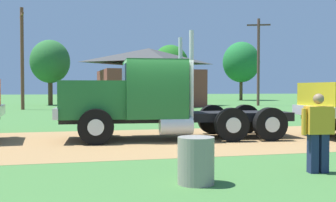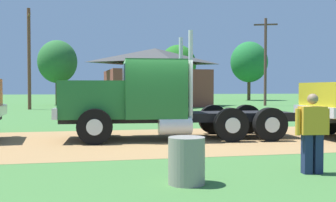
{
  "view_description": "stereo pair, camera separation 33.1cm",
  "coord_description": "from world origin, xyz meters",
  "px_view_note": "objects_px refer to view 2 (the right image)",
  "views": [
    {
      "loc": [
        -2.5,
        -12.32,
        1.64
      ],
      "look_at": [
        0.48,
        0.66,
        1.22
      ],
      "focal_mm": 42.75,
      "sensor_mm": 36.0,
      "label": 1
    },
    {
      "loc": [
        -2.18,
        -12.39,
        1.64
      ],
      "look_at": [
        0.48,
        0.66,
        1.22
      ],
      "focal_mm": 42.75,
      "sensor_mm": 36.0,
      "label": 2
    }
  ],
  "objects_px": {
    "steel_barrel": "(187,161)",
    "utility_pole_near": "(29,56)",
    "truck_foreground_white": "(147,101)",
    "visitor_far_side": "(166,105)",
    "utility_pole_far": "(265,59)",
    "shed_building": "(155,78)",
    "visitor_standing_near": "(312,130)"
  },
  "relations": [
    {
      "from": "visitor_far_side",
      "to": "utility_pole_near",
      "type": "relative_size",
      "value": 0.21
    },
    {
      "from": "visitor_far_side",
      "to": "utility_pole_far",
      "type": "bearing_deg",
      "value": 52.81
    },
    {
      "from": "truck_foreground_white",
      "to": "steel_barrel",
      "type": "xyz_separation_m",
      "value": [
        -0.24,
        -6.18,
        -0.83
      ]
    },
    {
      "from": "truck_foreground_white",
      "to": "visitor_standing_near",
      "type": "distance_m",
      "value": 6.31
    },
    {
      "from": "visitor_far_side",
      "to": "utility_pole_near",
      "type": "bearing_deg",
      "value": 118.94
    },
    {
      "from": "visitor_far_side",
      "to": "steel_barrel",
      "type": "xyz_separation_m",
      "value": [
        -1.93,
        -11.55,
        -0.47
      ]
    },
    {
      "from": "steel_barrel",
      "to": "utility_pole_far",
      "type": "relative_size",
      "value": 0.1
    },
    {
      "from": "steel_barrel",
      "to": "shed_building",
      "type": "distance_m",
      "value": 30.62
    },
    {
      "from": "visitor_far_side",
      "to": "utility_pole_far",
      "type": "height_order",
      "value": "utility_pole_far"
    },
    {
      "from": "shed_building",
      "to": "visitor_standing_near",
      "type": "bearing_deg",
      "value": -93.9
    },
    {
      "from": "visitor_far_side",
      "to": "steel_barrel",
      "type": "relative_size",
      "value": 2.03
    },
    {
      "from": "visitor_standing_near",
      "to": "utility_pole_far",
      "type": "bearing_deg",
      "value": 66.44
    },
    {
      "from": "utility_pole_far",
      "to": "utility_pole_near",
      "type": "bearing_deg",
      "value": -172.55
    },
    {
      "from": "steel_barrel",
      "to": "utility_pole_far",
      "type": "height_order",
      "value": "utility_pole_far"
    },
    {
      "from": "visitor_far_side",
      "to": "shed_building",
      "type": "height_order",
      "value": "shed_building"
    },
    {
      "from": "utility_pole_near",
      "to": "visitor_far_side",
      "type": "bearing_deg",
      "value": -61.06
    },
    {
      "from": "truck_foreground_white",
      "to": "visitor_standing_near",
      "type": "xyz_separation_m",
      "value": [
        2.34,
        -5.85,
        -0.4
      ]
    },
    {
      "from": "utility_pole_near",
      "to": "utility_pole_far",
      "type": "relative_size",
      "value": 0.95
    },
    {
      "from": "steel_barrel",
      "to": "utility_pole_near",
      "type": "distance_m",
      "value": 26.91
    },
    {
      "from": "truck_foreground_white",
      "to": "shed_building",
      "type": "height_order",
      "value": "shed_building"
    },
    {
      "from": "steel_barrel",
      "to": "shed_building",
      "type": "xyz_separation_m",
      "value": [
        4.61,
        30.19,
        2.21
      ]
    },
    {
      "from": "utility_pole_near",
      "to": "utility_pole_far",
      "type": "distance_m",
      "value": 21.16
    },
    {
      "from": "truck_foreground_white",
      "to": "utility_pole_far",
      "type": "relative_size",
      "value": 0.93
    },
    {
      "from": "shed_building",
      "to": "utility_pole_far",
      "type": "bearing_deg",
      "value": -8.21
    },
    {
      "from": "truck_foreground_white",
      "to": "utility_pole_near",
      "type": "distance_m",
      "value": 20.94
    },
    {
      "from": "truck_foreground_white",
      "to": "steel_barrel",
      "type": "relative_size",
      "value": 9.51
    },
    {
      "from": "shed_building",
      "to": "utility_pole_near",
      "type": "xyz_separation_m",
      "value": [
        -10.65,
        -4.24,
        1.56
      ]
    },
    {
      "from": "visitor_standing_near",
      "to": "visitor_far_side",
      "type": "height_order",
      "value": "visitor_far_side"
    },
    {
      "from": "visitor_far_side",
      "to": "utility_pole_far",
      "type": "relative_size",
      "value": 0.2
    },
    {
      "from": "truck_foreground_white",
      "to": "visitor_far_side",
      "type": "height_order",
      "value": "truck_foreground_white"
    },
    {
      "from": "truck_foreground_white",
      "to": "steel_barrel",
      "type": "distance_m",
      "value": 6.25
    },
    {
      "from": "shed_building",
      "to": "utility_pole_far",
      "type": "height_order",
      "value": "utility_pole_far"
    }
  ]
}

